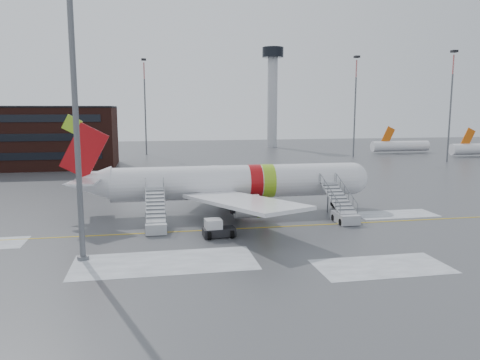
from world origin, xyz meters
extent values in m
plane|color=#494C4F|center=(0.00, 0.00, 0.00)|extent=(260.00, 260.00, 0.00)
cylinder|color=white|center=(2.69, 6.66, 3.50)|extent=(28.00, 3.80, 3.80)
sphere|color=white|center=(16.69, 6.66, 3.50)|extent=(3.80, 3.80, 3.80)
cube|color=black|center=(17.74, 6.66, 4.00)|extent=(1.09, 1.60, 0.97)
cone|color=white|center=(-13.71, 6.66, 3.75)|extent=(5.20, 3.72, 3.72)
cube|color=#A60C11|center=(-13.81, 6.66, 7.30)|extent=(5.27, 0.30, 6.09)
cube|color=#8FC51F|center=(-14.91, 6.66, 10.10)|extent=(2.16, 0.26, 2.16)
cube|color=white|center=(-13.51, 9.26, 4.40)|extent=(3.07, 4.85, 0.18)
cube|color=white|center=(-13.51, 4.06, 4.40)|extent=(3.07, 4.85, 0.18)
cube|color=white|center=(1.69, 15.16, 2.90)|extent=(10.72, 15.97, 1.13)
cube|color=white|center=(1.69, -1.84, 2.90)|extent=(10.72, 15.97, 1.13)
cylinder|color=white|center=(3.19, 11.86, 1.55)|extent=(3.40, 2.10, 2.10)
cylinder|color=white|center=(3.19, 1.46, 1.55)|extent=(3.40, 2.10, 2.10)
cylinder|color=#595B60|center=(14.69, 6.66, 0.90)|extent=(0.20, 0.20, 1.80)
cylinder|color=black|center=(14.69, 6.66, 0.45)|extent=(0.90, 0.56, 0.90)
cylinder|color=black|center=(2.19, 9.06, 0.45)|extent=(0.90, 0.56, 0.90)
cylinder|color=black|center=(2.19, 4.26, 0.45)|extent=(0.90, 0.56, 0.90)
cube|color=#A8AAAF|center=(12.84, -0.64, 0.55)|extent=(2.00, 3.20, 1.00)
cube|color=#A8AAAF|center=(12.84, 1.46, 2.23)|extent=(1.90, 5.87, 2.52)
cube|color=#A8AAAF|center=(12.84, 4.76, 3.40)|extent=(1.90, 1.40, 0.15)
cylinder|color=#595B60|center=(12.84, 4.36, 1.70)|extent=(0.16, 0.16, 3.40)
cylinder|color=black|center=(11.94, -1.64, 0.35)|extent=(0.25, 0.70, 0.70)
cylinder|color=black|center=(13.74, 0.36, 0.35)|extent=(0.25, 0.70, 0.70)
cube|color=#ACAFB4|center=(-6.56, -0.64, 0.55)|extent=(2.00, 3.20, 1.00)
cube|color=#ACAFB4|center=(-6.56, 1.46, 2.23)|extent=(1.90, 5.87, 2.52)
cube|color=#ACAFB4|center=(-6.56, 4.76, 3.40)|extent=(1.90, 1.40, 0.15)
cylinder|color=#595B60|center=(-6.56, 4.36, 1.70)|extent=(0.16, 0.16, 3.40)
cylinder|color=black|center=(-7.46, -1.64, 0.35)|extent=(0.25, 0.70, 0.70)
cylinder|color=black|center=(-5.66, 0.36, 0.35)|extent=(0.25, 0.70, 0.70)
cube|color=black|center=(-0.85, -3.52, 0.48)|extent=(3.05, 1.76, 0.74)
cube|color=silver|center=(-1.38, -3.55, 1.22)|extent=(1.57, 1.57, 0.95)
cube|color=black|center=(-1.38, -3.55, 1.59)|extent=(1.35, 1.45, 0.16)
cylinder|color=black|center=(-1.86, -4.32, 0.37)|extent=(0.36, 0.76, 0.74)
cylinder|color=black|center=(0.25, -4.20, 0.37)|extent=(0.36, 0.76, 0.74)
cylinder|color=black|center=(-1.95, -2.84, 0.37)|extent=(0.36, 0.76, 0.74)
cylinder|color=black|center=(0.17, -2.72, 0.37)|extent=(0.36, 0.76, 0.74)
cylinder|color=#595B60|center=(-12.31, -8.07, 9.87)|extent=(0.44, 0.44, 19.75)
cylinder|color=#595B60|center=(-12.31, -8.07, 0.15)|extent=(0.90, 0.90, 0.30)
cylinder|color=#B2B5BA|center=(30.00, 95.00, 14.00)|extent=(3.00, 3.00, 28.00)
cylinder|color=black|center=(30.00, 95.00, 28.50)|extent=(6.40, 6.40, 3.00)
cylinder|color=#595B60|center=(42.00, 62.00, 9.60)|extent=(0.36, 0.36, 19.20)
cylinder|color=#CC7272|center=(42.00, 62.00, 21.12)|extent=(0.32, 0.32, 4.32)
cube|color=black|center=(42.00, 62.00, 24.00)|extent=(1.20, 1.20, 0.50)
cylinder|color=#595B60|center=(-8.00, 78.00, 9.60)|extent=(0.36, 0.36, 19.20)
cylinder|color=#CC7272|center=(-8.00, 78.00, 21.12)|extent=(0.32, 0.32, 4.32)
cube|color=black|center=(-8.00, 78.00, 24.00)|extent=(1.20, 1.20, 0.50)
cylinder|color=#595B60|center=(58.00, 48.00, 9.60)|extent=(0.36, 0.36, 19.20)
cylinder|color=#CC7272|center=(58.00, 48.00, 21.12)|extent=(0.32, 0.32, 4.32)
cube|color=black|center=(58.00, 48.00, 24.00)|extent=(1.20, 1.20, 0.50)
camera|label=1|loc=(-6.82, -45.16, 11.74)|focal=35.00mm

